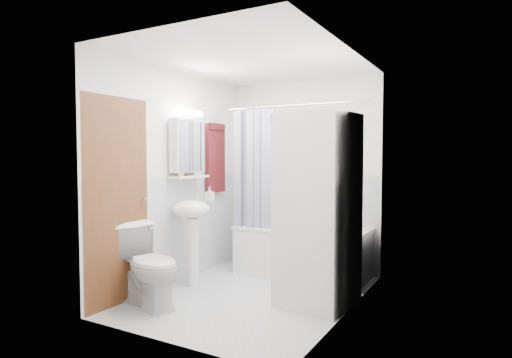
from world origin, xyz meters
The scene contains 20 objects.
floor centered at (0.00, 0.00, 0.00)m, with size 2.60×2.60×0.00m, color silver.
room_walls centered at (0.00, 0.00, 1.49)m, with size 2.60×2.60×2.60m.
wainscot centered at (0.00, 0.29, 0.60)m, with size 1.98×2.58×2.58m.
door centered at (-0.95, -0.55, 1.00)m, with size 0.05×2.00×2.00m.
bathtub centered at (0.16, 0.92, 0.33)m, with size 1.55×0.73×0.59m.
tub_spout centered at (0.36, 1.25, 0.91)m, with size 0.04×0.04×0.12m, color silver.
curtain_rod centered at (0.16, 0.61, 2.00)m, with size 0.02×0.02×1.73m, color silver.
shower_curtain centered at (-0.32, 0.61, 1.25)m, with size 0.55×0.02×1.45m.
sink centered at (-0.75, -0.03, 0.70)m, with size 0.44×0.37×1.04m.
medicine_cabinet centered at (-0.90, 0.10, 1.57)m, with size 0.13×0.50×0.71m.
shelf centered at (-0.89, 0.10, 1.20)m, with size 0.18×0.54×0.03m, color silver.
shower_caddy centered at (0.41, 1.24, 1.15)m, with size 0.22×0.06×0.02m, color silver.
towel centered at (-0.94, 0.70, 1.43)m, with size 0.07×0.37×0.88m.
washer_dryer centered at (0.68, 0.08, 0.92)m, with size 0.72×0.71×1.84m.
toilet centered at (-0.72, -0.75, 0.38)m, with size 0.44×0.78×0.77m, color white.
soap_pump centered at (-0.71, 0.25, 0.95)m, with size 0.08×0.17×0.08m, color gray.
shelf_bottle centered at (-0.89, -0.05, 1.25)m, with size 0.07×0.18×0.07m, color gray.
shelf_cup centered at (-0.89, 0.22, 1.26)m, with size 0.10×0.09×0.10m, color gray.
shampoo_a centered at (0.35, 1.24, 1.23)m, with size 0.13×0.17×0.13m, color gray.
shampoo_b centered at (0.47, 1.24, 1.20)m, with size 0.08×0.21×0.08m, color #255295.
Camera 1 is at (2.16, -3.77, 1.43)m, focal length 30.00 mm.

